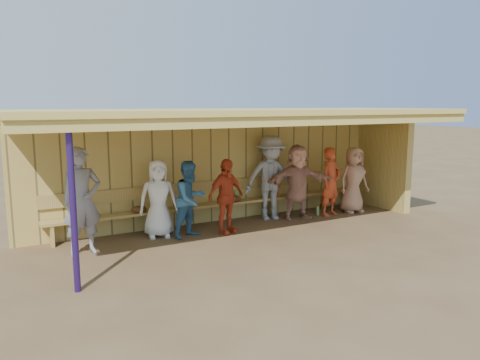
% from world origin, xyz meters
% --- Properties ---
extents(ground, '(90.00, 90.00, 0.00)m').
position_xyz_m(ground, '(0.00, 0.00, 0.00)').
color(ground, brown).
rests_on(ground, ground).
extents(player_a, '(0.77, 0.59, 1.88)m').
position_xyz_m(player_a, '(-3.17, 0.28, 0.94)').
color(player_a, gray).
rests_on(player_a, ground).
extents(player_b, '(0.84, 0.64, 1.54)m').
position_xyz_m(player_b, '(-1.66, 0.66, 0.77)').
color(player_b, white).
rests_on(player_b, ground).
extents(player_c, '(0.89, 0.79, 1.51)m').
position_xyz_m(player_c, '(-1.11, 0.36, 0.76)').
color(player_c, teal).
rests_on(player_c, ground).
extents(player_d, '(0.96, 0.58, 1.52)m').
position_xyz_m(player_d, '(-0.38, 0.26, 0.76)').
color(player_d, '#D04221').
rests_on(player_d, ground).
extents(player_e, '(1.36, 0.97, 1.91)m').
position_xyz_m(player_e, '(1.05, 0.81, 0.95)').
color(player_e, gray).
rests_on(player_e, ground).
extents(player_f, '(1.65, 0.79, 1.71)m').
position_xyz_m(player_f, '(1.60, 0.53, 0.85)').
color(player_f, tan).
rests_on(player_f, ground).
extents(player_g, '(0.66, 0.52, 1.61)m').
position_xyz_m(player_g, '(2.47, 0.40, 0.80)').
color(player_g, '#C5401F').
rests_on(player_g, ground).
extents(player_h, '(0.82, 0.57, 1.59)m').
position_xyz_m(player_h, '(3.17, 0.39, 0.79)').
color(player_h, tan).
rests_on(player_h, ground).
extents(dugout_structure, '(8.80, 3.20, 2.50)m').
position_xyz_m(dugout_structure, '(0.39, 0.69, 1.69)').
color(dugout_structure, tan).
rests_on(dugout_structure, ground).
extents(bench, '(7.60, 0.34, 0.93)m').
position_xyz_m(bench, '(0.00, 1.12, 0.53)').
color(bench, tan).
rests_on(bench, ground).
extents(dugout_equipment, '(6.98, 0.62, 0.80)m').
position_xyz_m(dugout_equipment, '(-0.86, 0.99, 0.49)').
color(dugout_equipment, orange).
rests_on(dugout_equipment, ground).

